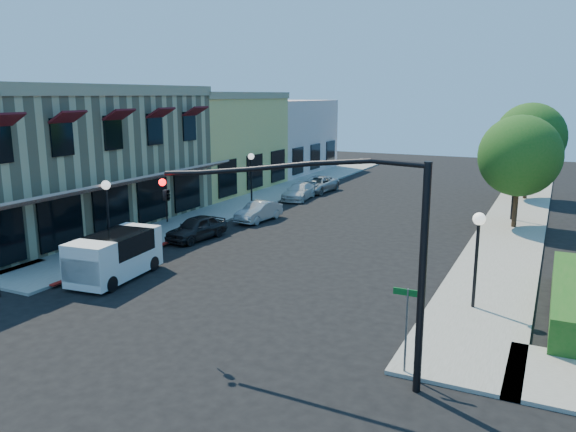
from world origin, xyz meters
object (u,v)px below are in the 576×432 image
at_px(street_tree_a, 520,156).
at_px(lamppost_left_far, 251,165).
at_px(lamppost_right_far, 515,177).
at_px(street_tree_b, 530,138).
at_px(signal_mast_arm, 342,230).
at_px(white_van, 114,254).
at_px(lamppost_left_near, 107,198).
at_px(parked_car_c, 299,191).
at_px(street_name_sign, 407,317).
at_px(parked_car_b, 259,211).
at_px(lamppost_right_near, 478,236).
at_px(parked_car_d, 317,184).
at_px(parked_car_a, 197,228).

height_order(street_tree_a, lamppost_left_far, street_tree_a).
bearing_deg(lamppost_right_far, street_tree_b, 87.85).
height_order(signal_mast_arm, white_van, signal_mast_arm).
xyz_separation_m(street_tree_b, signal_mast_arm, (-2.94, -30.50, -0.46)).
relative_size(lamppost_left_near, parked_car_c, 0.88).
bearing_deg(street_name_sign, lamppost_right_far, 87.37).
height_order(white_van, parked_car_c, white_van).
height_order(parked_car_b, parked_car_c, parked_car_c).
bearing_deg(white_van, lamppost_right_near, 11.73).
bearing_deg(white_van, lamppost_left_far, 100.08).
relative_size(lamppost_right_near, parked_car_b, 1.00).
bearing_deg(lamppost_left_far, lamppost_right_near, -39.47).
bearing_deg(lamppost_right_near, lamppost_right_far, 90.00).
relative_size(street_tree_b, parked_car_d, 1.58).
xyz_separation_m(lamppost_left_near, parked_car_c, (2.30, 17.00, -2.14)).
distance_m(street_tree_a, lamppost_left_far, 17.36).
relative_size(lamppost_left_near, white_van, 0.80).
bearing_deg(parked_car_c, street_tree_b, 19.27).
height_order(lamppost_left_near, parked_car_c, lamppost_left_near).
bearing_deg(signal_mast_arm, lamppost_right_far, 83.30).
relative_size(lamppost_left_near, parked_car_a, 0.96).
xyz_separation_m(lamppost_right_near, parked_car_a, (-14.70, 4.00, -2.10)).
distance_m(street_tree_a, lamppost_right_near, 14.08).
bearing_deg(street_tree_a, signal_mast_arm, -98.17).
bearing_deg(parked_car_c, lamppost_left_near, -103.45).
height_order(street_tree_b, lamppost_right_far, street_tree_b).
distance_m(street_tree_a, parked_car_c, 15.72).
xyz_separation_m(lamppost_right_far, white_van, (-14.00, -18.91, -1.64)).
bearing_deg(street_name_sign, parked_car_d, 117.55).
relative_size(signal_mast_arm, lamppost_left_near, 2.24).
bearing_deg(parked_car_c, lamppost_right_near, -54.90).
height_order(lamppost_right_far, white_van, lamppost_right_far).
bearing_deg(parked_car_d, street_tree_a, -19.28).
bearing_deg(signal_mast_arm, lamppost_left_far, 125.00).
relative_size(signal_mast_arm, parked_car_b, 2.24).
distance_m(white_van, parked_car_b, 12.28).
bearing_deg(parked_car_b, parked_car_a, -92.39).
height_order(lamppost_left_far, parked_car_a, lamppost_left_far).
bearing_deg(parked_car_d, white_van, -84.26).
xyz_separation_m(white_van, parked_car_c, (-0.70, 19.91, -0.51)).
bearing_deg(street_tree_b, lamppost_right_near, -90.72).
distance_m(street_tree_b, lamppost_right_near, 24.07).
relative_size(street_tree_b, parked_car_a, 1.89).
bearing_deg(street_tree_b, white_van, -117.98).
bearing_deg(parked_car_c, white_van, -93.72).
bearing_deg(street_tree_a, street_tree_b, 90.00).
xyz_separation_m(lamppost_left_near, lamppost_right_far, (17.00, 16.00, 0.00)).
xyz_separation_m(white_van, parked_car_d, (-0.70, 23.36, -0.48)).
distance_m(signal_mast_arm, parked_car_d, 29.74).
distance_m(street_tree_b, signal_mast_arm, 30.65).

